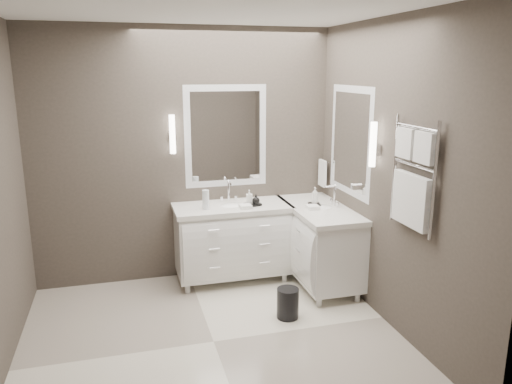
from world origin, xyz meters
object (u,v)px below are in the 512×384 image
object	(u,v)px
vanity_back	(232,238)
vanity_right	(319,240)
towel_ladder	(413,182)
waste_bin	(288,303)

from	to	relation	value
vanity_back	vanity_right	xyz separation A→B (m)	(0.88, -0.33, 0.00)
vanity_back	towel_ladder	bearing A→B (deg)	-55.90
vanity_back	waste_bin	distance (m)	1.09
vanity_back	waste_bin	xyz separation A→B (m)	(0.30, -0.99, -0.34)
vanity_right	waste_bin	distance (m)	0.94
vanity_back	vanity_right	distance (m)	0.93
vanity_back	towel_ladder	world-z (taller)	towel_ladder
vanity_back	vanity_right	world-z (taller)	same
vanity_right	waste_bin	xyz separation A→B (m)	(-0.58, -0.66, -0.34)
vanity_right	towel_ladder	distance (m)	1.60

